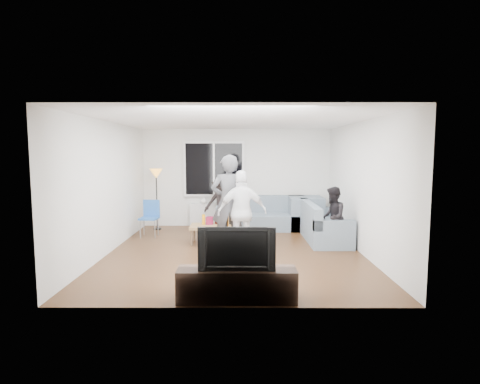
{
  "coord_description": "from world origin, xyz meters",
  "views": [
    {
      "loc": [
        0.13,
        -7.48,
        2.0
      ],
      "look_at": [
        0.1,
        0.6,
        1.15
      ],
      "focal_mm": 28.57,
      "sensor_mm": 36.0,
      "label": 1
    }
  ],
  "objects_px": {
    "side_chair": "(149,219)",
    "spectator_back": "(221,203)",
    "sofa_back_section": "(261,213)",
    "coffee_table": "(216,234)",
    "tv_console": "(237,285)",
    "television": "(237,247)",
    "player_right": "(242,212)",
    "sofa_right_section": "(324,222)",
    "player_left": "(229,203)",
    "spectator_right": "(332,218)",
    "floor_lamp": "(157,200)"
  },
  "relations": [
    {
      "from": "side_chair",
      "to": "player_right",
      "type": "xyz_separation_m",
      "value": [
        2.2,
        -1.48,
        0.39
      ]
    },
    {
      "from": "spectator_back",
      "to": "tv_console",
      "type": "height_order",
      "value": "spectator_back"
    },
    {
      "from": "floor_lamp",
      "to": "tv_console",
      "type": "distance_m",
      "value": 5.23
    },
    {
      "from": "sofa_right_section",
      "to": "player_left",
      "type": "xyz_separation_m",
      "value": [
        -2.15,
        -0.88,
        0.55
      ]
    },
    {
      "from": "spectator_back",
      "to": "sofa_right_section",
      "type": "bearing_deg",
      "value": -18.2
    },
    {
      "from": "sofa_back_section",
      "to": "spectator_right",
      "type": "distance_m",
      "value": 2.39
    },
    {
      "from": "tv_console",
      "to": "television",
      "type": "relative_size",
      "value": 1.57
    },
    {
      "from": "player_left",
      "to": "television",
      "type": "distance_m",
      "value": 2.72
    },
    {
      "from": "tv_console",
      "to": "television",
      "type": "distance_m",
      "value": 0.51
    },
    {
      "from": "sofa_right_section",
      "to": "spectator_right",
      "type": "bearing_deg",
      "value": -180.0
    },
    {
      "from": "sofa_back_section",
      "to": "coffee_table",
      "type": "xyz_separation_m",
      "value": [
        -1.08,
        -1.49,
        -0.22
      ]
    },
    {
      "from": "spectator_right",
      "to": "sofa_back_section",
      "type": "bearing_deg",
      "value": -130.22
    },
    {
      "from": "player_left",
      "to": "tv_console",
      "type": "bearing_deg",
      "value": 89.25
    },
    {
      "from": "player_right",
      "to": "sofa_back_section",
      "type": "bearing_deg",
      "value": -106.32
    },
    {
      "from": "sofa_right_section",
      "to": "spectator_back",
      "type": "xyz_separation_m",
      "value": [
        -2.41,
        1.22,
        0.26
      ]
    },
    {
      "from": "side_chair",
      "to": "player_left",
      "type": "bearing_deg",
      "value": -24.93
    },
    {
      "from": "coffee_table",
      "to": "spectator_back",
      "type": "bearing_deg",
      "value": 88.11
    },
    {
      "from": "spectator_right",
      "to": "television",
      "type": "height_order",
      "value": "spectator_right"
    },
    {
      "from": "sofa_right_section",
      "to": "coffee_table",
      "type": "height_order",
      "value": "sofa_right_section"
    },
    {
      "from": "side_chair",
      "to": "spectator_right",
      "type": "height_order",
      "value": "spectator_right"
    },
    {
      "from": "floor_lamp",
      "to": "spectator_back",
      "type": "height_order",
      "value": "floor_lamp"
    },
    {
      "from": "tv_console",
      "to": "floor_lamp",
      "type": "bearing_deg",
      "value": 114.04
    },
    {
      "from": "player_left",
      "to": "player_right",
      "type": "relative_size",
      "value": 1.18
    },
    {
      "from": "coffee_table",
      "to": "television",
      "type": "height_order",
      "value": "television"
    },
    {
      "from": "coffee_table",
      "to": "player_left",
      "type": "xyz_separation_m",
      "value": [
        0.31,
        -0.58,
        0.77
      ]
    },
    {
      "from": "side_chair",
      "to": "television",
      "type": "height_order",
      "value": "television"
    },
    {
      "from": "player_right",
      "to": "television",
      "type": "distance_m",
      "value": 2.42
    },
    {
      "from": "tv_console",
      "to": "player_right",
      "type": "bearing_deg",
      "value": 88.16
    },
    {
      "from": "sofa_back_section",
      "to": "coffee_table",
      "type": "height_order",
      "value": "sofa_back_section"
    },
    {
      "from": "coffee_table",
      "to": "side_chair",
      "type": "xyz_separation_m",
      "value": [
        -1.61,
        0.61,
        0.23
      ]
    },
    {
      "from": "sofa_back_section",
      "to": "spectator_right",
      "type": "height_order",
      "value": "spectator_right"
    },
    {
      "from": "television",
      "to": "sofa_right_section",
      "type": "bearing_deg",
      "value": 61.39
    },
    {
      "from": "spectator_right",
      "to": "television",
      "type": "bearing_deg",
      "value": -20.27
    },
    {
      "from": "side_chair",
      "to": "spectator_back",
      "type": "bearing_deg",
      "value": 35.59
    },
    {
      "from": "player_left",
      "to": "player_right",
      "type": "height_order",
      "value": "player_left"
    },
    {
      "from": "sofa_back_section",
      "to": "sofa_right_section",
      "type": "distance_m",
      "value": 1.82
    },
    {
      "from": "side_chair",
      "to": "floor_lamp",
      "type": "height_order",
      "value": "floor_lamp"
    },
    {
      "from": "spectator_right",
      "to": "tv_console",
      "type": "height_order",
      "value": "spectator_right"
    },
    {
      "from": "coffee_table",
      "to": "side_chair",
      "type": "bearing_deg",
      "value": 159.1
    },
    {
      "from": "tv_console",
      "to": "spectator_right",
      "type": "bearing_deg",
      "value": 55.42
    },
    {
      "from": "floor_lamp",
      "to": "coffee_table",
      "type": "bearing_deg",
      "value": -42.43
    },
    {
      "from": "sofa_right_section",
      "to": "coffee_table",
      "type": "bearing_deg",
      "value": 96.98
    },
    {
      "from": "side_chair",
      "to": "player_right",
      "type": "height_order",
      "value": "player_right"
    },
    {
      "from": "player_right",
      "to": "spectator_right",
      "type": "distance_m",
      "value": 1.93
    },
    {
      "from": "sofa_right_section",
      "to": "player_right",
      "type": "relative_size",
      "value": 1.22
    },
    {
      "from": "floor_lamp",
      "to": "spectator_right",
      "type": "relative_size",
      "value": 1.21
    },
    {
      "from": "coffee_table",
      "to": "spectator_right",
      "type": "xyz_separation_m",
      "value": [
        2.46,
        -0.45,
        0.44
      ]
    },
    {
      "from": "sofa_right_section",
      "to": "coffee_table",
      "type": "distance_m",
      "value": 2.49
    },
    {
      "from": "television",
      "to": "tv_console",
      "type": "bearing_deg",
      "value": 0.0
    },
    {
      "from": "player_right",
      "to": "spectator_back",
      "type": "bearing_deg",
      "value": -81.81
    }
  ]
}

